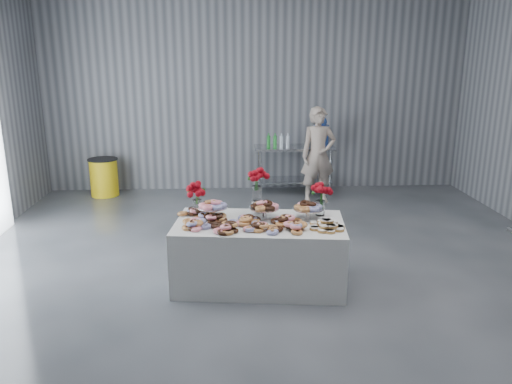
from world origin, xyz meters
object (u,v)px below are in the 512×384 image
water_jug (321,133)px  display_table (259,253)px  person (318,155)px  trash_barrel (104,177)px  prep_table (294,161)px

water_jug → display_table: bearing=-109.8°
person → trash_barrel: person is taller
water_jug → person: (-0.16, -0.63, -0.30)m
prep_table → trash_barrel: bearing=-180.0°
prep_table → trash_barrel: (-3.58, -0.00, -0.27)m
water_jug → trash_barrel: size_ratio=0.79×
display_table → water_jug: size_ratio=3.43×
person → trash_barrel: bearing=165.5°
display_table → trash_barrel: display_table is taller
display_table → trash_barrel: size_ratio=2.70×
display_table → person: person is taller
person → display_table: bearing=-116.3°
display_table → prep_table: prep_table is taller
person → water_jug: bearing=70.4°
water_jug → person: bearing=-104.2°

